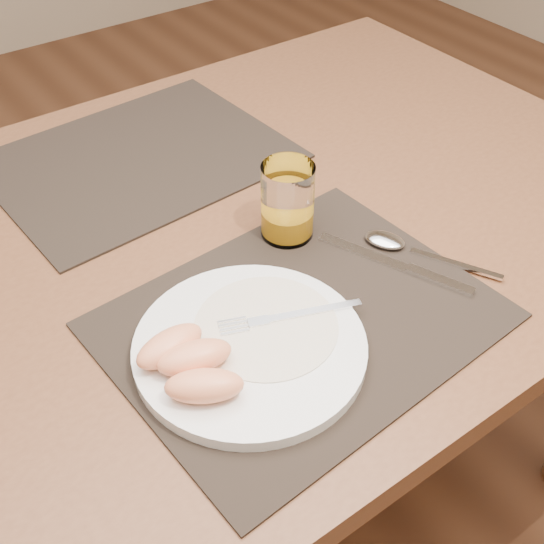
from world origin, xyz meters
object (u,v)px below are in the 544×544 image
Objects in this scene: placemat_far at (139,159)px; juice_glass at (287,205)px; placemat_near at (301,320)px; knife at (407,268)px; plate at (250,347)px; fork at (278,318)px; spoon at (395,243)px; table at (213,272)px.

juice_glass is (0.08, -0.30, 0.05)m from placemat_far.
knife reaches higher than placemat_near.
plate is 1.60× the size of fork.
juice_glass is (0.09, 0.14, 0.05)m from placemat_near.
spoon is at bearing 65.61° from knife.
placemat_far is at bearing 104.70° from juice_glass.
table is 0.30m from knife.
fork is 0.94× the size of spoon.
plate is 1.29× the size of knife.
plate is (-0.09, -0.45, 0.01)m from placemat_far.
spoon is 1.64× the size of juice_glass.
knife reaches higher than table.
juice_glass is (0.08, -0.08, 0.14)m from table.
spoon is (0.19, 0.03, 0.01)m from placemat_near.
spoon is at bearing -66.10° from placemat_far.
table is 3.11× the size of placemat_far.
fork is 0.81× the size of knife.
knife is at bearing -62.09° from juice_glass.
placemat_far is at bearing 88.90° from placemat_near.
fork reaches higher than placemat_far.
table is at bearing 80.21° from fork.
spoon reaches higher than placemat_near.
plate is (-0.09, -0.23, 0.10)m from table.
fork reaches higher than table.
plate is 0.05m from fork.
knife is 1.91× the size of juice_glass.
juice_glass is at bearing 42.37° from plate.
spoon is at bearing -47.07° from juice_glass.
table is 6.68× the size of knife.
placemat_near is 0.18m from juice_glass.
table is 0.24m from fork.
spoon is (0.22, 0.03, -0.01)m from fork.
fork is at bearing -99.79° from table.
table is 0.24m from placemat_near.
plate is 0.27m from spoon.
fork is at bearing 174.65° from placemat_near.
fork is 0.19m from juice_glass.
table is at bearing 134.45° from spoon.
plate is 0.23m from juice_glass.
spoon is (0.18, -0.19, 0.09)m from table.
knife is (0.25, -0.00, -0.01)m from plate.
plate is (-0.08, -0.01, 0.01)m from placemat_near.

